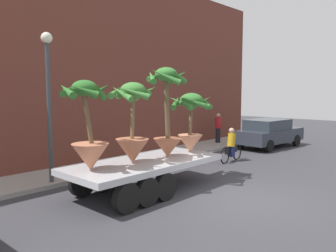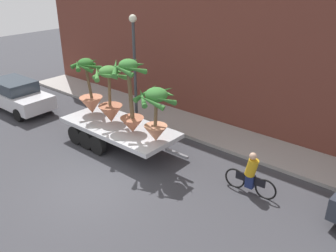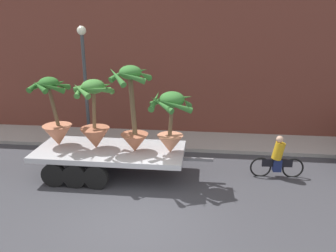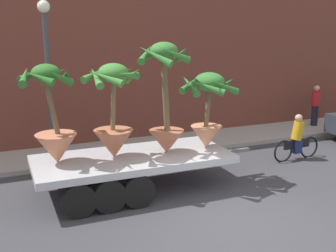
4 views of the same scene
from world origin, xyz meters
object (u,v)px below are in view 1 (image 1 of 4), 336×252
object	(u,v)px
potted_palm_front	(88,134)
potted_palm_extra	(191,120)
street_lamp	(48,88)
parked_car	(269,133)
pedestrian_near_gate	(218,127)
flatbed_trailer	(139,169)
potted_palm_middle	(167,116)
cyclist	(231,147)
potted_palm_rear	(132,127)

from	to	relation	value
potted_palm_front	potted_palm_extra	bearing A→B (deg)	-3.27
street_lamp	parked_car	bearing A→B (deg)	-7.77
parked_car	pedestrian_near_gate	distance (m)	2.86
flatbed_trailer	potted_palm_extra	size ratio (longest dim) A/B	2.93
flatbed_trailer	potted_palm_middle	size ratio (longest dim) A/B	2.10
cyclist	pedestrian_near_gate	xyz separation A→B (m)	(3.47, 3.07, 0.37)
flatbed_trailer	potted_palm_front	size ratio (longest dim) A/B	2.51
flatbed_trailer	pedestrian_near_gate	bearing A→B (deg)	20.69
potted_palm_extra	cyclist	xyz separation A→B (m)	(3.64, 0.59, -1.45)
potted_palm_rear	pedestrian_near_gate	size ratio (longest dim) A/B	1.41
flatbed_trailer	potted_palm_rear	world-z (taller)	potted_palm_rear
cyclist	potted_palm_rear	bearing A→B (deg)	-175.66
potted_palm_rear	potted_palm_front	xyz separation A→B (m)	(-1.46, 0.12, -0.09)
potted_palm_rear	cyclist	world-z (taller)	potted_palm_rear
potted_palm_rear	street_lamp	distance (m)	3.15
potted_palm_rear	street_lamp	size ratio (longest dim) A/B	0.50
potted_palm_front	pedestrian_near_gate	bearing A→B (deg)	17.06
flatbed_trailer	cyclist	bearing A→B (deg)	4.84
potted_palm_extra	parked_car	bearing A→B (deg)	7.58
cyclist	pedestrian_near_gate	size ratio (longest dim) A/B	1.08
potted_palm_front	flatbed_trailer	bearing A→B (deg)	-5.19
potted_palm_rear	parked_car	size ratio (longest dim) A/B	0.52
flatbed_trailer	street_lamp	world-z (taller)	street_lamp
flatbed_trailer	pedestrian_near_gate	xyz separation A→B (m)	(9.48, 3.58, 0.30)
potted_palm_middle	potted_palm_extra	world-z (taller)	potted_palm_middle
potted_palm_middle	parked_car	size ratio (longest dim) A/B	0.63
potted_palm_front	cyclist	world-z (taller)	potted_palm_front
flatbed_trailer	cyclist	distance (m)	6.04
potted_palm_extra	parked_car	distance (m)	8.56
potted_palm_rear	potted_palm_front	size ratio (longest dim) A/B	0.99
potted_palm_middle	potted_palm_front	size ratio (longest dim) A/B	1.19
potted_palm_front	potted_palm_middle	bearing A→B (deg)	-5.34
cyclist	potted_palm_middle	bearing A→B (deg)	-172.79
cyclist	parked_car	bearing A→B (deg)	6.35
flatbed_trailer	street_lamp	size ratio (longest dim) A/B	1.26
parked_car	potted_palm_middle	bearing A→B (deg)	-173.21
potted_palm_middle	potted_palm_extra	distance (m)	1.27
potted_palm_extra	pedestrian_near_gate	size ratio (longest dim) A/B	1.22
potted_palm_rear	cyclist	xyz separation A→B (m)	(6.24, 0.47, -1.40)
cyclist	pedestrian_near_gate	bearing A→B (deg)	41.55
potted_palm_extra	parked_car	size ratio (longest dim) A/B	0.45
potted_palm_extra	potted_palm_front	bearing A→B (deg)	176.73
parked_car	street_lamp	size ratio (longest dim) A/B	0.96
flatbed_trailer	pedestrian_near_gate	size ratio (longest dim) A/B	3.57
potted_palm_rear	potted_palm_middle	size ratio (longest dim) A/B	0.83
cyclist	street_lamp	size ratio (longest dim) A/B	0.38
flatbed_trailer	street_lamp	distance (m)	3.94
flatbed_trailer	pedestrian_near_gate	world-z (taller)	pedestrian_near_gate
flatbed_trailer	cyclist	size ratio (longest dim) A/B	3.32
parked_car	pedestrian_near_gate	world-z (taller)	pedestrian_near_gate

